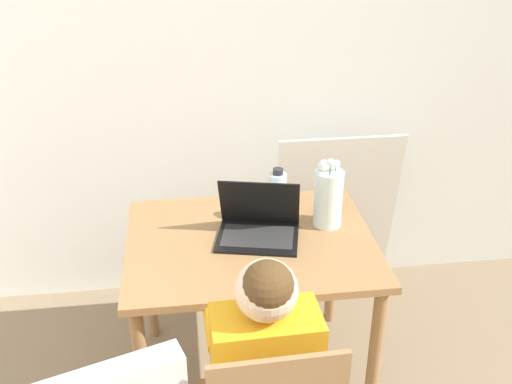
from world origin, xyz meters
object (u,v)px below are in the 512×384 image
object	(u,v)px
flower_vase	(328,197)
person_seated	(263,357)
water_bottle	(278,196)
laptop	(258,223)

from	to	relation	value
flower_vase	person_seated	bearing A→B (deg)	-117.89
person_seated	water_bottle	bearing A→B (deg)	-104.34
person_seated	flower_vase	xyz separation A→B (m)	(0.35, 0.67, 0.18)
flower_vase	water_bottle	xyz separation A→B (m)	(-0.19, 0.06, -0.02)
flower_vase	water_bottle	size ratio (longest dim) A/B	1.32
person_seated	laptop	xyz separation A→B (m)	(0.07, 0.62, 0.11)
person_seated	water_bottle	world-z (taller)	person_seated
laptop	flower_vase	bearing A→B (deg)	22.28
flower_vase	laptop	bearing A→B (deg)	-170.49
laptop	person_seated	bearing A→B (deg)	-83.50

